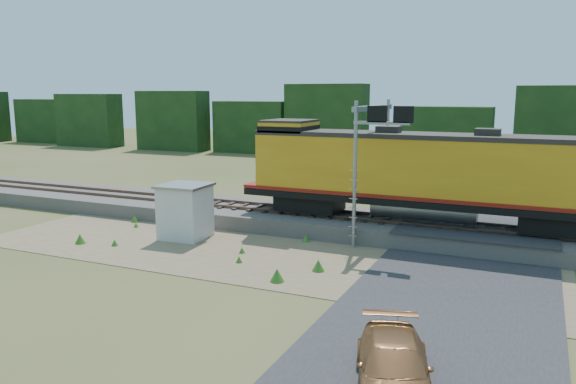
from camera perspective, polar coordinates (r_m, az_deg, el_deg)
The scene contains 11 objects.
ground at distance 23.81m, azimuth -0.14°, elevation -7.07°, with size 140.00×140.00×0.00m, color #475123.
ballast at distance 29.08m, azimuth 4.77°, elevation -3.13°, with size 70.00×5.00×0.80m, color slate.
rails at distance 28.98m, azimuth 4.78°, elevation -2.20°, with size 70.00×1.54×0.16m.
dirt_shoulder at distance 25.09m, azimuth -3.85°, elevation -6.17°, with size 26.00×8.00×0.03m, color #8C7754.
road at distance 22.67m, azimuth 17.18°, elevation -8.19°, with size 7.00×66.00×0.86m.
tree_line_north at distance 59.59m, azimuth 15.25°, elevation 5.89°, with size 130.00×3.00×6.50m.
weed_clumps at distance 25.48m, azimuth -7.26°, elevation -6.00°, with size 15.00×6.20×0.56m, color #377120, non-canonical shape.
locomotive at distance 27.47m, azimuth 13.19°, elevation 1.95°, with size 18.12×2.76×4.67m.
shed at distance 27.69m, azimuth -10.39°, elevation -1.92°, with size 2.37×2.37×2.67m.
signal_gantry at distance 27.10m, azimuth 8.94°, elevation 5.74°, with size 2.65×6.20×6.67m.
car at distance 14.07m, azimuth 10.67°, elevation -17.11°, with size 1.74×4.29×1.24m, color #9E673A.
Camera 1 is at (9.42, -20.71, 7.00)m, focal length 35.00 mm.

